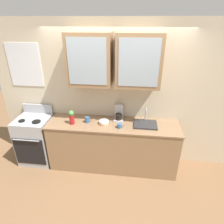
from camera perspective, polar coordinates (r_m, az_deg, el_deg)
ground_plane at (r=3.96m, az=0.22°, el=-15.30°), size 10.00×10.00×0.00m
back_wall_unit at (r=3.44m, az=0.74°, el=7.42°), size 4.45×0.47×2.65m
counter at (r=3.67m, az=0.23°, el=-9.84°), size 2.36×0.62×0.93m
stove_range at (r=4.09m, az=-21.63°, el=-7.58°), size 0.62×0.62×1.11m
sink_faucet at (r=3.42m, az=9.90°, el=-3.49°), size 0.40×0.33×0.28m
bowl_stack at (r=3.39m, az=-2.40°, el=-3.10°), size 0.18×0.18×0.07m
vase at (r=3.42m, az=-11.94°, el=-1.45°), size 0.09×0.09×0.26m
cup_near_sink at (r=3.28m, az=2.25°, el=-4.15°), size 0.11×0.08×0.08m
cup_near_bowls at (r=3.47m, az=-7.37°, el=-2.28°), size 0.12×0.08×0.10m
coffee_maker at (r=3.50m, az=2.05°, el=-0.70°), size 0.17×0.20×0.29m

